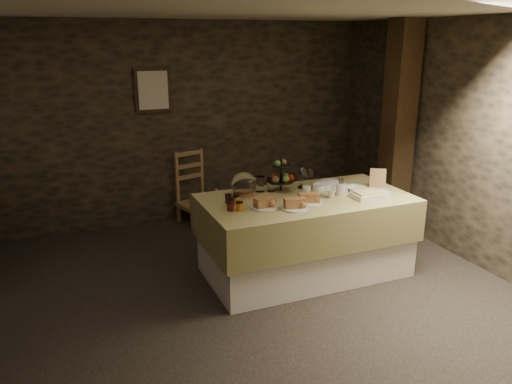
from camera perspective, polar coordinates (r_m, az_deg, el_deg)
name	(u,v)px	position (r m, az deg, el deg)	size (l,w,h in m)	color
ground_plane	(233,306)	(4.74, -2.61, -12.87)	(5.50, 5.00, 0.01)	black
room_shell	(231,140)	(4.18, -2.90, 6.00)	(5.52, 5.02, 2.60)	black
buffet_table	(306,230)	(5.18, 5.68, -4.32)	(2.10, 1.12, 0.83)	white
chair	(196,190)	(6.73, -6.91, 0.18)	(0.54, 0.52, 0.74)	#986E4C
timber_column	(398,130)	(6.39, 15.91, 6.88)	(0.30, 0.30, 2.60)	black
framed_picture	(153,90)	(6.48, -11.70, 11.33)	(0.45, 0.04, 0.55)	black
plate_stack_a	(323,188)	(5.22, 7.65, 0.46)	(0.19, 0.19, 0.10)	silver
plate_stack_b	(329,185)	(5.38, 8.37, 0.83)	(0.20, 0.20, 0.09)	silver
cutlery_holder	(341,189)	(5.16, 9.66, 0.29)	(0.10, 0.10, 0.12)	silver
cup_a	(318,190)	(5.13, 7.15, 0.21)	(0.13, 0.13, 0.10)	silver
cup_b	(331,194)	(5.07, 8.59, -0.21)	(0.09, 0.09, 0.08)	silver
mug_c	(306,191)	(5.12, 5.78, 0.15)	(0.09, 0.09, 0.10)	silver
mug_d	(344,189)	(5.24, 10.01, 0.34)	(0.08, 0.08, 0.09)	silver
bowl	(355,189)	(5.34, 11.28, 0.35)	(0.19, 0.19, 0.05)	silver
cake_dome	(244,186)	(5.06, -1.38, 0.70)	(0.26, 0.26, 0.26)	#986E4C
fruit_stand	(282,177)	(5.23, 2.98, 1.70)	(0.27, 0.27, 0.38)	black
bread_platter_left	(264,204)	(4.71, 0.96, -1.38)	(0.26, 0.26, 0.11)	silver
bread_platter_center	(295,205)	(4.70, 4.44, -1.48)	(0.26, 0.26, 0.11)	silver
bread_platter_right	(309,200)	(4.87, 6.08, -0.86)	(0.26, 0.26, 0.11)	silver
jam_jars	(233,203)	(4.74, -2.64, -1.30)	(0.18, 0.32, 0.07)	#531312
tart_dish	(367,195)	(5.13, 12.60, -0.30)	(0.30, 0.22, 0.07)	silver
square_dish	(382,193)	(5.26, 14.16, -0.12)	(0.14, 0.14, 0.04)	silver
menu_frame	(378,179)	(5.53, 13.74, 1.49)	(0.17, 0.02, 0.22)	#986E4C
storage_jar_a	(260,184)	(5.21, 0.45, 0.92)	(0.10, 0.10, 0.16)	white
storage_jar_b	(271,185)	(5.22, 1.77, 0.84)	(0.09, 0.09, 0.14)	white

